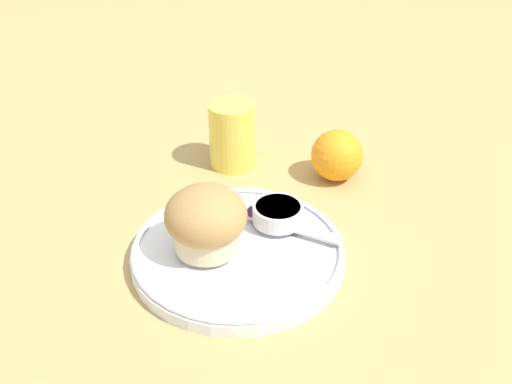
% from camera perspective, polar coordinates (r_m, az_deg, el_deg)
% --- Properties ---
extents(ground_plane, '(3.00, 3.00, 0.00)m').
position_cam_1_polar(ground_plane, '(0.66, -1.92, -5.08)').
color(ground_plane, tan).
extents(plate, '(0.23, 0.23, 0.02)m').
position_cam_1_polar(plate, '(0.63, -1.81, -5.92)').
color(plate, white).
rests_on(plate, ground_plane).
extents(muffin, '(0.09, 0.09, 0.07)m').
position_cam_1_polar(muffin, '(0.60, -5.01, -2.84)').
color(muffin, beige).
rests_on(muffin, plate).
extents(cream_ramekin, '(0.06, 0.06, 0.02)m').
position_cam_1_polar(cream_ramekin, '(0.65, 2.20, -2.07)').
color(cream_ramekin, silver).
rests_on(cream_ramekin, plate).
extents(berry_pair, '(0.03, 0.01, 0.01)m').
position_cam_1_polar(berry_pair, '(0.66, 0.33, -2.06)').
color(berry_pair, '#4C194C').
rests_on(berry_pair, plate).
extents(butter_knife, '(0.19, 0.07, 0.00)m').
position_cam_1_polar(butter_knife, '(0.66, 0.48, -2.57)').
color(butter_knife, silver).
rests_on(butter_knife, plate).
extents(orange_fruit, '(0.07, 0.07, 0.07)m').
position_cam_1_polar(orange_fruit, '(0.76, 8.09, 3.65)').
color(orange_fruit, orange).
rests_on(orange_fruit, ground_plane).
extents(juice_glass, '(0.06, 0.06, 0.09)m').
position_cam_1_polar(juice_glass, '(0.79, -2.37, 5.75)').
color(juice_glass, '#EAD14C').
rests_on(juice_glass, ground_plane).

